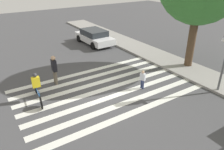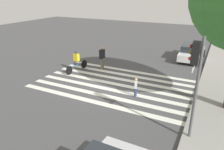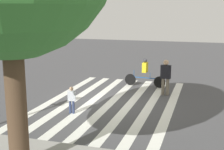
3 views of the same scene
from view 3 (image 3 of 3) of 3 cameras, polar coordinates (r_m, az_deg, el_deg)
name	(u,v)px [view 3 (image 3 of 3)]	position (r m, az deg, el deg)	size (l,w,h in m)	color
ground_plane	(110,103)	(14.63, -0.29, -5.12)	(60.00, 60.00, 0.00)	#444447
crosswalk_stripes	(110,103)	(14.63, -0.29, -5.11)	(5.91, 10.00, 0.01)	silver
pedestrian_adult_blue_shirt	(166,75)	(15.96, 9.78, -0.06)	(0.52, 0.27, 1.82)	#6B6051
pedestrian_adult_yellow_jacket	(72,98)	(13.13, -7.39, -4.27)	(0.35, 0.24, 1.15)	navy
cyclist_far_lane	(145,72)	(17.60, 6.03, 0.62)	(2.37, 0.42, 1.61)	black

